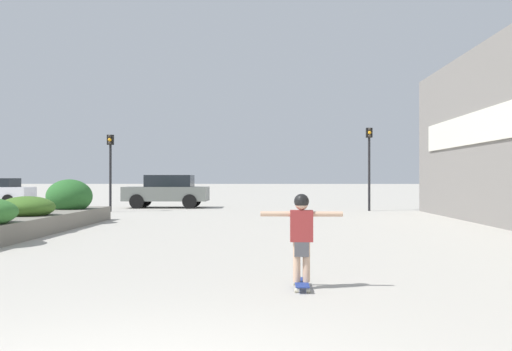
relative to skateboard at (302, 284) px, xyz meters
name	(u,v)px	position (x,y,z in m)	size (l,w,h in m)	color
planter_box	(30,215)	(-7.08, 7.91, 0.41)	(1.85, 10.08, 1.47)	slate
skateboard	(302,284)	(0.00, 0.00, 0.00)	(0.22, 0.76, 0.09)	navy
skateboarder	(302,229)	(0.00, 0.00, 0.75)	(1.12, 0.21, 1.20)	tan
car_leftmost	(167,191)	(-5.63, 21.22, 0.80)	(4.24, 2.00, 1.67)	slate
traffic_light_left	(110,159)	(-7.59, 17.75, 2.29)	(0.28, 0.30, 3.47)	black
traffic_light_right	(369,155)	(4.20, 18.64, 2.51)	(0.28, 0.30, 3.84)	black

